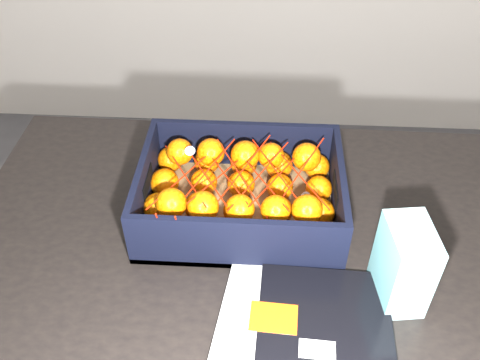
# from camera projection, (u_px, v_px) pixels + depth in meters

# --- Properties ---
(room_shell) EXTENTS (3.54, 3.54, 2.50)m
(room_shell) POSITION_uv_depth(u_px,v_px,m) (27.00, 111.00, 0.41)
(room_shell) COLOR beige
(room_shell) RESTS_ON ground
(table) EXTENTS (1.21, 0.82, 0.75)m
(table) POSITION_uv_depth(u_px,v_px,m) (277.00, 290.00, 1.02)
(table) COLOR black
(table) RESTS_ON ground
(magazine_stack) EXTENTS (0.31, 0.33, 0.02)m
(magazine_stack) POSITION_uv_depth(u_px,v_px,m) (306.00, 343.00, 0.81)
(magazine_stack) COLOR silver
(magazine_stack) RESTS_ON table
(produce_crate) EXTENTS (0.38, 0.28, 0.12)m
(produce_crate) POSITION_uv_depth(u_px,v_px,m) (241.00, 198.00, 1.01)
(produce_crate) COLOR olive
(produce_crate) RESTS_ON table
(clementine_heap) EXTENTS (0.36, 0.26, 0.10)m
(clementine_heap) POSITION_uv_depth(u_px,v_px,m) (239.00, 192.00, 1.00)
(clementine_heap) COLOR #EB6404
(clementine_heap) RESTS_ON produce_crate
(mesh_net) EXTENTS (0.31, 0.25, 0.09)m
(mesh_net) POSITION_uv_depth(u_px,v_px,m) (236.00, 178.00, 0.97)
(mesh_net) COLOR red
(mesh_net) RESTS_ON clementine_heap
(retail_carton) EXTENTS (0.08, 0.11, 0.15)m
(retail_carton) POSITION_uv_depth(u_px,v_px,m) (403.00, 265.00, 0.84)
(retail_carton) COLOR white
(retail_carton) RESTS_ON table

